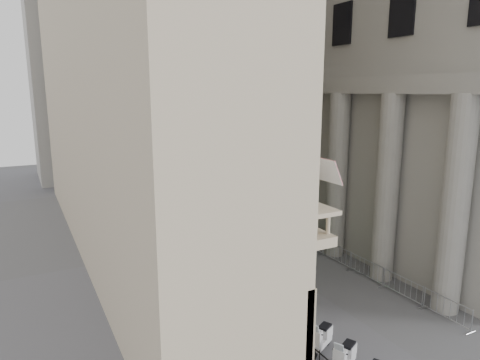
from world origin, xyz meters
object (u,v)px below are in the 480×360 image
at_px(street_lamp, 176,170).
at_px(pedestrian_a, 210,207).
at_px(info_kiosk, 242,261).
at_px(security_tent, 182,210).
at_px(pedestrian_b, 210,190).

height_order(street_lamp, pedestrian_a, street_lamp).
bearing_deg(pedestrian_a, info_kiosk, 88.32).
height_order(street_lamp, info_kiosk, street_lamp).
bearing_deg(security_tent, pedestrian_b, 57.97).
bearing_deg(security_tent, pedestrian_a, 50.15).
height_order(street_lamp, pedestrian_b, street_lamp).
bearing_deg(street_lamp, security_tent, -85.36).
xyz_separation_m(info_kiosk, pedestrian_a, (3.04, 11.35, -0.05)).
relative_size(security_tent, info_kiosk, 1.90).
height_order(security_tent, info_kiosk, security_tent).
distance_m(security_tent, info_kiosk, 6.63).
xyz_separation_m(security_tent, pedestrian_b, (6.60, 10.55, -1.56)).
xyz_separation_m(security_tent, pedestrian_a, (4.15, 4.97, -1.51)).
xyz_separation_m(security_tent, info_kiosk, (1.11, -6.38, -1.46)).
relative_size(street_lamp, pedestrian_a, 4.01).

